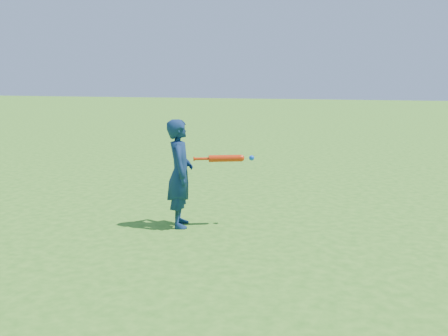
{
  "coord_description": "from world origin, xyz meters",
  "views": [
    {
      "loc": [
        2.53,
        -4.96,
        1.65
      ],
      "look_at": [
        0.73,
        0.32,
        0.66
      ],
      "focal_mm": 40.0,
      "sensor_mm": 36.0,
      "label": 1
    }
  ],
  "objects": [
    {
      "name": "bat_swing",
      "position": [
        0.78,
        0.3,
        0.78
      ],
      "size": [
        0.64,
        0.34,
        0.08
      ],
      "rotation": [
        0.0,
        0.0,
        0.44
      ],
      "color": "red",
      "rests_on": "ground"
    },
    {
      "name": "ground",
      "position": [
        0.0,
        0.0,
        0.0
      ],
      "size": [
        80.0,
        80.0,
        0.0
      ],
      "primitive_type": "plane",
      "color": "#32751C",
      "rests_on": "ground"
    },
    {
      "name": "child",
      "position": [
        0.27,
        0.11,
        0.61
      ],
      "size": [
        0.44,
        0.52,
        1.22
      ],
      "primitive_type": "imported",
      "rotation": [
        0.0,
        0.0,
        1.95
      ],
      "color": "#0F254A",
      "rests_on": "ground"
    }
  ]
}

